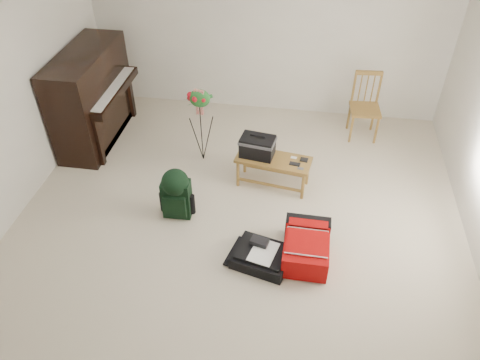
% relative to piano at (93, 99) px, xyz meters
% --- Properties ---
extents(floor, '(5.00, 5.50, 0.01)m').
position_rel_piano_xyz_m(floor, '(2.19, -1.60, -0.60)').
color(floor, beige).
rests_on(floor, ground).
extents(ceiling, '(5.00, 5.50, 0.01)m').
position_rel_piano_xyz_m(ceiling, '(2.19, -1.60, 1.90)').
color(ceiling, white).
rests_on(ceiling, wall_back).
extents(wall_back, '(5.00, 0.04, 2.50)m').
position_rel_piano_xyz_m(wall_back, '(2.19, 1.15, 0.65)').
color(wall_back, silver).
rests_on(wall_back, floor).
extents(piano, '(0.71, 1.50, 1.25)m').
position_rel_piano_xyz_m(piano, '(0.00, 0.00, 0.00)').
color(piano, black).
rests_on(piano, floor).
extents(bench, '(0.93, 0.48, 0.68)m').
position_rel_piano_xyz_m(bench, '(2.36, -0.66, -0.12)').
color(bench, olive).
rests_on(bench, floor).
extents(dining_chair, '(0.42, 0.42, 0.91)m').
position_rel_piano_xyz_m(dining_chair, '(3.61, 0.62, -0.16)').
color(dining_chair, olive).
rests_on(dining_chair, floor).
extents(red_suitcase, '(0.47, 0.68, 0.29)m').
position_rel_piano_xyz_m(red_suitcase, '(2.96, -1.74, -0.45)').
color(red_suitcase, '#BF0A08').
rests_on(red_suitcase, floor).
extents(black_duffel, '(0.65, 0.56, 0.23)m').
position_rel_piano_xyz_m(black_duffel, '(2.52, -1.92, -0.51)').
color(black_duffel, black).
rests_on(black_duffel, floor).
extents(green_backpack, '(0.32, 0.30, 0.62)m').
position_rel_piano_xyz_m(green_backpack, '(1.49, -1.37, -0.26)').
color(green_backpack, black).
rests_on(green_backpack, floor).
extents(flower_stand, '(0.39, 0.39, 1.05)m').
position_rel_piano_xyz_m(flower_stand, '(1.54, -0.29, -0.09)').
color(flower_stand, black).
rests_on(flower_stand, floor).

